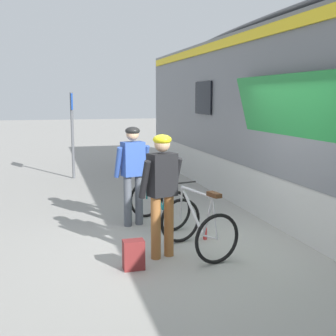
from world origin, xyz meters
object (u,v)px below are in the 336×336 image
Objects in this scene: bicycle_near_teal at (159,202)px; bicycle_far_silver at (198,226)px; cyclist_far_in_dark at (162,185)px; water_bottle_near_the_bikes at (205,234)px; platform_sign_post at (72,121)px; cyclist_near_in_blue at (133,167)px; backpack_on_platform at (134,255)px.

bicycle_near_teal is 1.00× the size of bicycle_far_silver.
cyclist_far_in_dark is 9.23× the size of water_bottle_near_the_bikes.
platform_sign_post is at bearing 103.46° from bicycle_near_teal.
cyclist_near_in_blue is 1.87m from bicycle_far_silver.
cyclist_far_in_dark is at bearing -86.86° from cyclist_near_in_blue.
bicycle_far_silver is at bearing 20.36° from backpack_on_platform.
backpack_on_platform is at bearing -101.01° from cyclist_near_in_blue.
cyclist_far_in_dark is 1.79m from bicycle_near_teal.
platform_sign_post is (-1.20, 5.03, 1.22)m from bicycle_near_teal.
backpack_on_platform is (-0.85, -1.96, -0.20)m from bicycle_near_teal.
bicycle_far_silver is 3.00× the size of backpack_on_platform.
cyclist_near_in_blue is 2.22m from backpack_on_platform.
cyclist_far_in_dark is at bearing -146.41° from water_bottle_near_the_bikes.
platform_sign_post reaches higher than backpack_on_platform.
water_bottle_near_the_bikes is (0.49, -1.05, -0.31)m from bicycle_near_teal.
bicycle_near_teal reaches higher than water_bottle_near_the_bikes.
cyclist_far_in_dark is at bearing 35.21° from backpack_on_platform.
cyclist_near_in_blue is 0.73× the size of platform_sign_post.
cyclist_far_in_dark is 1.41m from water_bottle_near_the_bikes.
water_bottle_near_the_bikes is at bearing 34.31° from backpack_on_platform.
bicycle_far_silver is at bearing -83.57° from bicycle_near_teal.
water_bottle_near_the_bikes is 6.50m from platform_sign_post.
cyclist_far_in_dark is 0.73× the size of platform_sign_post.
bicycle_far_silver is at bearing -68.57° from cyclist_near_in_blue.
cyclist_near_in_blue and cyclist_far_in_dark have the same top height.
cyclist_far_in_dark is (0.09, -1.67, 0.00)m from cyclist_near_in_blue.
water_bottle_near_the_bikes is 0.08× the size of platform_sign_post.
cyclist_near_in_blue is 4.40× the size of backpack_on_platform.
bicycle_far_silver reaches higher than backpack_on_platform.
backpack_on_platform is (-0.39, -2.01, -0.85)m from cyclist_near_in_blue.
bicycle_near_teal is 1.20m from water_bottle_near_the_bikes.
cyclist_far_in_dark reaches higher than bicycle_far_silver.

